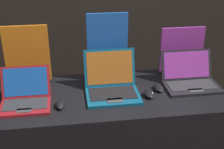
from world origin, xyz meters
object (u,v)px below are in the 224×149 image
at_px(laptop_back, 190,78).
at_px(laptop_front, 25,97).
at_px(promo_stand_front, 27,57).
at_px(mouse_back, 158,88).
at_px(laptop_middle, 112,85).
at_px(mouse_front, 60,104).
at_px(mouse_middle, 149,94).
at_px(promo_stand_middle, 107,49).
at_px(promo_stand_back, 181,52).

bearing_deg(laptop_back, laptop_front, -174.79).
height_order(promo_stand_front, mouse_back, promo_stand_front).
height_order(laptop_middle, mouse_back, laptop_middle).
relative_size(mouse_front, mouse_back, 1.00).
bearing_deg(mouse_middle, mouse_front, -174.93).
distance_m(laptop_back, mouse_back, 0.26).
distance_m(mouse_middle, promo_stand_middle, 0.47).
bearing_deg(laptop_middle, laptop_front, -173.10).
distance_m(mouse_front, mouse_middle, 0.63).
xyz_separation_m(laptop_middle, promo_stand_back, (0.60, 0.26, 0.12)).
xyz_separation_m(promo_stand_front, laptop_middle, (0.60, -0.24, -0.15)).
relative_size(promo_stand_middle, promo_stand_back, 1.36).
distance_m(promo_stand_middle, promo_stand_back, 0.61).
xyz_separation_m(promo_stand_middle, laptop_back, (0.60, -0.20, -0.20)).
bearing_deg(promo_stand_back, laptop_front, -164.59).
distance_m(laptop_front, promo_stand_middle, 0.70).
distance_m(laptop_back, promo_stand_back, 0.26).
relative_size(promo_stand_middle, mouse_back, 4.44).
bearing_deg(laptop_middle, laptop_back, 3.51).
relative_size(mouse_middle, laptop_back, 0.29).
xyz_separation_m(laptop_back, promo_stand_back, (-0.00, 0.22, 0.13)).
bearing_deg(promo_stand_front, mouse_middle, -21.40).
relative_size(laptop_back, promo_stand_back, 1.02).
height_order(promo_stand_front, mouse_middle, promo_stand_front).
bearing_deg(mouse_front, mouse_middle, 5.07).
bearing_deg(laptop_back, mouse_back, -170.30).
bearing_deg(promo_stand_middle, laptop_back, -17.97).
height_order(promo_stand_middle, promo_stand_back, promo_stand_middle).
height_order(promo_stand_middle, mouse_back, promo_stand_middle).
height_order(laptop_middle, laptop_back, laptop_middle).
distance_m(laptop_front, mouse_middle, 0.85).
distance_m(mouse_back, promo_stand_back, 0.40).
bearing_deg(mouse_back, promo_stand_front, 165.34).
bearing_deg(laptop_front, laptop_back, 5.21).
height_order(laptop_front, laptop_middle, laptop_middle).
bearing_deg(mouse_back, mouse_front, -168.85).
bearing_deg(mouse_front, laptop_front, 161.71).
xyz_separation_m(laptop_front, mouse_back, (0.95, 0.07, -0.04)).
height_order(mouse_front, mouse_back, mouse_front).
height_order(mouse_middle, mouse_back, mouse_middle).
bearing_deg(laptop_back, laptop_middle, -176.49).
bearing_deg(promo_stand_front, laptop_middle, -21.94).
relative_size(laptop_middle, promo_stand_middle, 0.71).
bearing_deg(laptop_middle, promo_stand_back, 23.23).
xyz_separation_m(laptop_front, mouse_middle, (0.85, -0.02, -0.03)).
bearing_deg(promo_stand_front, laptop_back, -9.65).
distance_m(laptop_front, laptop_middle, 0.60).
bearing_deg(mouse_back, laptop_front, -176.01).
xyz_separation_m(laptop_back, mouse_back, (-0.25, -0.04, -0.04)).
height_order(laptop_back, mouse_back, laptop_back).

